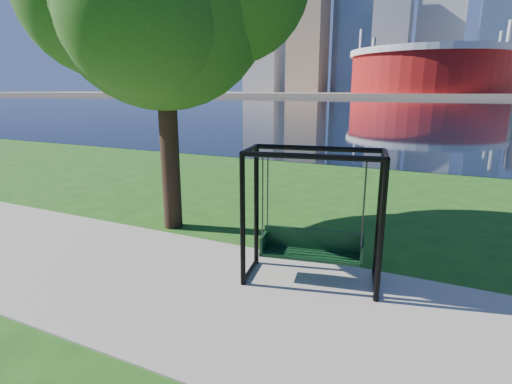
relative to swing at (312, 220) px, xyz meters
The scene contains 7 objects.
ground 1.41m from the swing, 130.18° to the right, with size 900.00×900.00×0.00m, color #1E5114.
path 1.68m from the swing, 115.17° to the right, with size 120.00×4.00×0.03m, color #9E937F.
river 101.38m from the swing, 90.30° to the left, with size 900.00×180.00×0.02m, color black.
far_bank 305.37m from the swing, 90.10° to the left, with size 900.00×228.00×2.00m, color #937F60.
stadium 234.97m from the swing, 92.57° to the left, with size 83.00×83.00×32.00m.
skyline 320.69m from the swing, 90.86° to the left, with size 392.00×66.00×96.50m.
swing is the anchor object (origin of this frame).
Camera 1 is at (2.47, -5.69, 3.30)m, focal length 28.00 mm.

